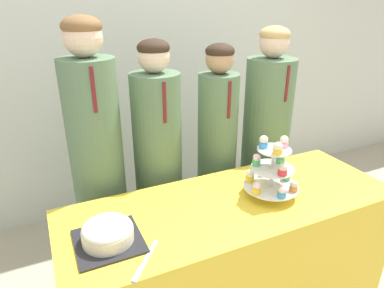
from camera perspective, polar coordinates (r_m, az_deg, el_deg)
name	(u,v)px	position (r m, az deg, el deg)	size (l,w,h in m)	color
wall_back	(142,45)	(2.79, -8.38, 16.07)	(9.00, 0.06, 2.70)	silver
table	(230,260)	(1.97, 6.35, -18.66)	(1.71, 0.62, 0.74)	yellow
round_cake	(108,232)	(1.49, -13.89, -14.09)	(0.27, 0.27, 0.11)	#232328
cake_knife	(142,267)	(1.38, -8.33, -19.64)	(0.17, 0.19, 0.01)	silver
cupcake_stand	(272,170)	(1.76, 13.24, -4.18)	(0.28, 0.28, 0.32)	silver
student_0	(99,173)	(2.00, -15.26, -4.65)	(0.29, 0.29, 1.61)	#567556
student_1	(159,171)	(2.10, -5.59, -4.56)	(0.28, 0.29, 1.49)	#567556
student_2	(217,161)	(2.25, 4.12, -2.79)	(0.25, 0.26, 1.44)	#567556
student_3	(265,148)	(2.44, 12.00, -0.60)	(0.32, 0.32, 1.53)	#567556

